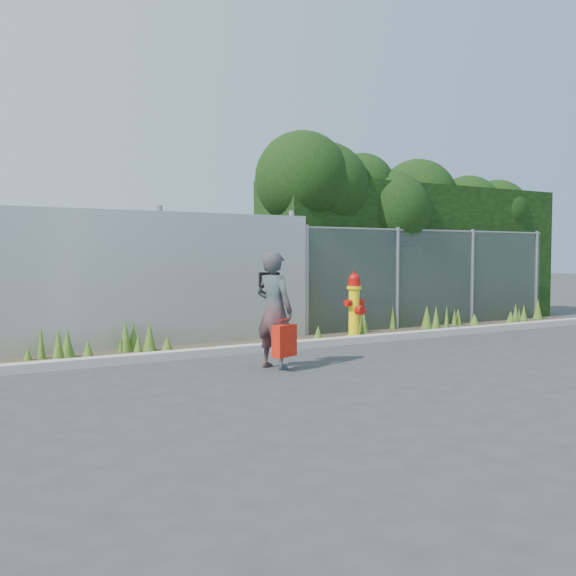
% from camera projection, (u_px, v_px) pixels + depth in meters
% --- Properties ---
extents(ground, '(80.00, 80.00, 0.00)m').
position_uv_depth(ground, '(360.00, 366.00, 8.67)').
color(ground, '#333335').
rests_on(ground, ground).
extents(curb, '(16.00, 0.22, 0.12)m').
position_uv_depth(curb, '(291.00, 345.00, 10.21)').
color(curb, '#AEAA9D').
rests_on(curb, ground).
extents(weed_strip, '(16.00, 1.31, 0.52)m').
position_uv_depth(weed_strip, '(281.00, 335.00, 10.93)').
color(weed_strip, '#3E3323').
rests_on(weed_strip, ground).
extents(corrugated_fence, '(8.50, 0.21, 2.30)m').
position_uv_depth(corrugated_fence, '(63.00, 282.00, 9.54)').
color(corrugated_fence, '#ADB0B4').
rests_on(corrugated_fence, ground).
extents(chainlink_fence, '(6.50, 0.07, 2.05)m').
position_uv_depth(chainlink_fence, '(436.00, 277.00, 13.36)').
color(chainlink_fence, gray).
rests_on(chainlink_fence, ground).
extents(hedge, '(7.66, 2.17, 3.92)m').
position_uv_depth(hedge, '(403.00, 226.00, 14.09)').
color(hedge, black).
rests_on(hedge, ground).
extents(fire_hydrant, '(0.40, 0.36, 1.20)m').
position_uv_depth(fire_hydrant, '(354.00, 307.00, 11.32)').
color(fire_hydrant, yellow).
rests_on(fire_hydrant, ground).
extents(woman, '(0.55, 0.66, 1.55)m').
position_uv_depth(woman, '(274.00, 310.00, 8.44)').
color(woman, '#0F5E60').
rests_on(woman, ground).
extents(red_tote_bag, '(0.37, 0.14, 0.49)m').
position_uv_depth(red_tote_bag, '(284.00, 341.00, 8.27)').
color(red_tote_bag, '#BD2D0A').
extents(black_shoulder_bag, '(0.27, 0.11, 0.20)m').
position_uv_depth(black_shoulder_bag, '(269.00, 280.00, 8.55)').
color(black_shoulder_bag, black).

